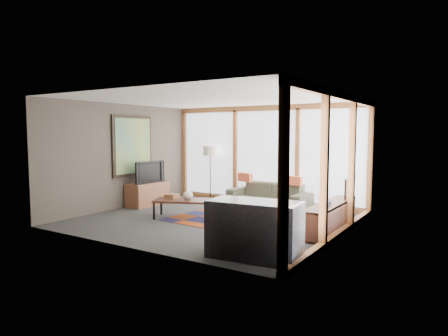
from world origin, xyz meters
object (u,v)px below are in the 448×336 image
Objects in this scene: sofa at (269,195)px; floor_lamp at (210,173)px; bookshelf at (330,217)px; tv_console at (148,194)px; coffee_table at (183,209)px; bar_counter at (254,230)px; television at (147,172)px.

sofa is 1.38× the size of floor_lamp.
floor_lamp is at bearing 155.76° from bookshelf.
tv_console is (-4.88, 0.19, 0.03)m from bookshelf.
coffee_table is at bearing -112.60° from sofa.
sofa is at bearing 107.39° from bar_counter.
coffee_table is at bearing -109.93° from television.
floor_lamp is 1.54× the size of television.
sofa is 0.97× the size of bookshelf.
coffee_table is 1.04× the size of tv_console.
floor_lamp is 2.60m from coffee_table.
bar_counter reaches higher than tv_console.
sofa is 3.13m from tv_console.
bar_counter is at bearing -32.12° from coffee_table.
bar_counter is (4.40, -2.40, -0.44)m from television.
tv_console reaches higher than bookshelf.
bar_counter is at bearing -116.02° from television.
sofa is 3.17m from television.
coffee_table is at bearing -169.76° from bookshelf.
tv_console reaches higher than coffee_table.
sofa is 1.70× the size of coffee_table.
bar_counter is (2.69, -1.69, 0.23)m from coffee_table.
sofa is at bearing 26.36° from tv_console.
coffee_table is 3.19m from bookshelf.
sofa is 1.53× the size of bar_counter.
bar_counter is at bearing -101.12° from bookshelf.
coffee_table is (-1.06, -2.14, -0.10)m from sofa.
floor_lamp is 4.44m from bookshelf.
television is (-2.77, -1.44, 0.57)m from sofa.
sofa reaches higher than coffee_table.
television is (-1.70, 0.71, 0.67)m from coffee_table.
tv_console is 0.58m from television.
coffee_table is 1.25× the size of television.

